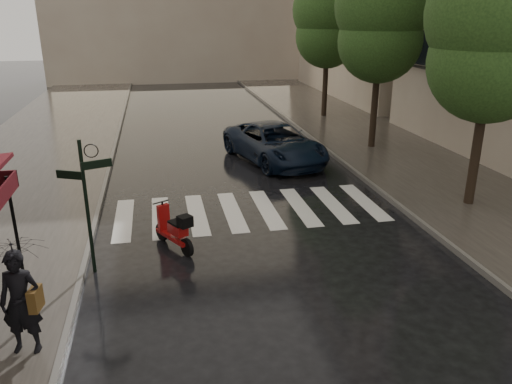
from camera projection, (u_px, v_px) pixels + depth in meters
name	position (u px, v px, depth m)	size (l,w,h in m)	color
ground	(148.00, 346.00, 8.89)	(120.00, 120.00, 0.00)	black
sidewalk_near	(29.00, 166.00, 19.10)	(6.00, 60.00, 0.12)	#38332D
sidewalk_far	(387.00, 147.00, 21.84)	(5.50, 60.00, 0.12)	#38332D
curb_near	(111.00, 161.00, 19.66)	(0.12, 60.00, 0.16)	#595651
curb_far	(326.00, 150.00, 21.31)	(0.12, 60.00, 0.16)	#595651
crosswalk	(249.00, 210.00, 14.97)	(7.85, 3.20, 0.01)	silver
signpost	(86.00, 197.00, 10.81)	(1.17, 0.29, 3.10)	black
tree_near	(496.00, 23.00, 13.48)	(3.80, 3.80, 7.99)	black
tree_mid	(382.00, 13.00, 19.82)	(3.80, 3.80, 8.34)	black
tree_far	(328.00, 15.00, 26.36)	(3.80, 3.80, 8.16)	black
pedestrian_with_umbrella	(13.00, 261.00, 8.03)	(1.27, 1.29, 2.56)	black
scooter	(175.00, 230.00, 12.38)	(0.95, 1.50, 1.09)	black
parked_car	(275.00, 143.00, 19.68)	(2.46, 5.34, 1.48)	black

